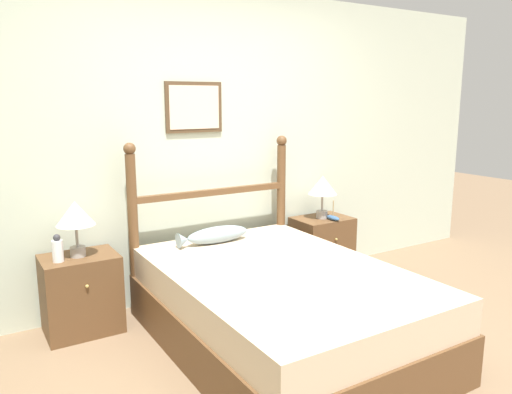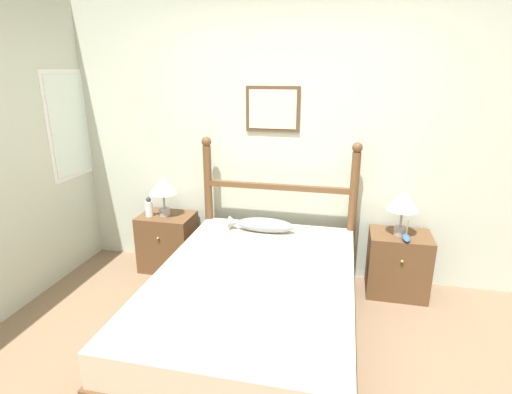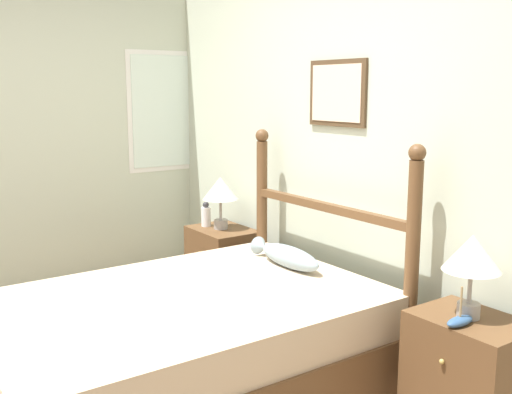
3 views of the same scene
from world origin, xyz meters
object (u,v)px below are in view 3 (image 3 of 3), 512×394
Objects in this scene: nightstand_right at (468,375)px; table_lamp_right at (472,257)px; bottle at (206,215)px; fish_pillow at (287,256)px; model_boat at (460,321)px; table_lamp_left at (220,191)px; nightstand_left at (223,265)px; bed at (184,345)px.

table_lamp_right is (-0.02, -0.01, 0.58)m from nightstand_right.
nightstand_right is at bearing 1.40° from bottle.
nightstand_right is at bearing 30.17° from table_lamp_right.
fish_pillow is (-1.19, -0.15, -0.25)m from table_lamp_right.
table_lamp_left is at bearing 177.08° from model_boat.
table_lamp_right reaches higher than nightstand_left.
bed is 5.22× the size of table_lamp_right.
bed is 3.64× the size of nightstand_right.
table_lamp_right is 0.30m from model_boat.
nightstand_left is at bearing 21.54° from bottle.
table_lamp_right reaches higher than model_boat.
table_lamp_right is at bearing 1.18° from bottle.
nightstand_left is at bearing 139.85° from bed.
bottle is 1.15m from fish_pillow.
model_boat is at bearing -3.18° from nightstand_left.
nightstand_left is 2.26m from table_lamp_right.
fish_pillow reaches higher than nightstand_left.
fish_pillow is (-0.11, 0.77, 0.34)m from bed.
bed is at bearing -82.25° from fish_pillow.
nightstand_right is 2.94× the size of bottle.
nightstand_right is at bearing 100.47° from model_boat.
nightstand_right is at bearing 0.00° from nightstand_left.
nightstand_right is 1.26m from fish_pillow.
bed is 3.48× the size of fish_pillow.
fish_pillow is at bearing -8.25° from table_lamp_left.
table_lamp_left is (-2.21, -0.01, 0.58)m from nightstand_right.
nightstand_right is at bearing 0.26° from table_lamp_left.
fish_pillow is (1.00, -0.15, -0.25)m from table_lamp_left.
table_lamp_left is at bearing 18.73° from bottle.
bed is 3.64× the size of nightstand_left.
bottle reaches higher than bed.
bed is at bearing -39.72° from table_lamp_left.
table_lamp_left is at bearing -179.98° from table_lamp_right.
bottle reaches higher than fish_pillow.
fish_pillow is at bearing -178.54° from model_boat.
bottle reaches higher than model_boat.
bottle is at bearing 175.11° from fish_pillow.
nightstand_right is 1.43× the size of table_lamp_left.
bottle is 1.05× the size of model_boat.
nightstand_left is 0.96× the size of fish_pillow.
bottle is 0.32× the size of fish_pillow.
bottle is (-2.33, -0.05, -0.21)m from table_lamp_right.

